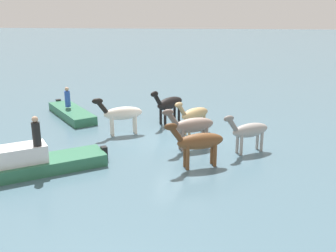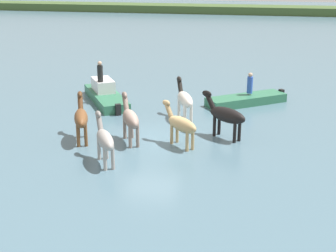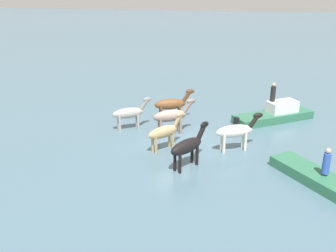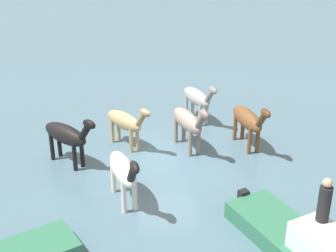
{
  "view_description": "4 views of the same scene",
  "coord_description": "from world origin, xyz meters",
  "px_view_note": "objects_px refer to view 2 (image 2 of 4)",
  "views": [
    {
      "loc": [
        -18.49,
        -0.82,
        6.55
      ],
      "look_at": [
        -0.34,
        0.61,
        0.92
      ],
      "focal_mm": 42.86,
      "sensor_mm": 36.0,
      "label": 1
    },
    {
      "loc": [
        4.86,
        -19.9,
        7.59
      ],
      "look_at": [
        0.76,
        0.18,
        0.62
      ],
      "focal_mm": 51.12,
      "sensor_mm": 36.0,
      "label": 2
    },
    {
      "loc": [
        20.19,
        2.53,
        8.63
      ],
      "look_at": [
        0.89,
        -0.47,
        1.13
      ],
      "focal_mm": 41.94,
      "sensor_mm": 36.0,
      "label": 3
    },
    {
      "loc": [
        -1.09,
        15.63,
        8.38
      ],
      "look_at": [
        -0.09,
        -0.22,
        1.06
      ],
      "focal_mm": 52.45,
      "sensor_mm": 36.0,
      "label": 4
    }
  ],
  "objects_px": {
    "horse_lead": "(130,118)",
    "horse_gray_outer": "(105,139)",
    "horse_pinto_flank": "(226,115)",
    "person_spotter_bow": "(100,72)",
    "person_watcher_seated": "(250,84)",
    "horse_chestnut_trailing": "(185,99)",
    "boat_launch_far": "(247,101)",
    "horse_dark_mare": "(181,124)",
    "boat_motor_center": "(106,96)",
    "horse_dun_straggler": "(81,118)"
  },
  "relations": [
    {
      "from": "boat_motor_center",
      "to": "person_spotter_bow",
      "type": "height_order",
      "value": "person_spotter_bow"
    },
    {
      "from": "horse_gray_outer",
      "to": "person_watcher_seated",
      "type": "xyz_separation_m",
      "value": [
        5.26,
        10.04,
        0.1
      ]
    },
    {
      "from": "horse_dun_straggler",
      "to": "person_watcher_seated",
      "type": "distance_m",
      "value": 10.55
    },
    {
      "from": "horse_dun_straggler",
      "to": "boat_motor_center",
      "type": "height_order",
      "value": "horse_dun_straggler"
    },
    {
      "from": "horse_dun_straggler",
      "to": "person_spotter_bow",
      "type": "bearing_deg",
      "value": -10.42
    },
    {
      "from": "horse_pinto_flank",
      "to": "person_spotter_bow",
      "type": "bearing_deg",
      "value": 4.86
    },
    {
      "from": "horse_gray_outer",
      "to": "person_spotter_bow",
      "type": "relative_size",
      "value": 1.9
    },
    {
      "from": "horse_dark_mare",
      "to": "horse_lead",
      "type": "bearing_deg",
      "value": 41.56
    },
    {
      "from": "horse_dark_mare",
      "to": "horse_dun_straggler",
      "type": "bearing_deg",
      "value": 46.24
    },
    {
      "from": "horse_gray_outer",
      "to": "person_watcher_seated",
      "type": "distance_m",
      "value": 11.33
    },
    {
      "from": "person_watcher_seated",
      "to": "horse_dun_straggler",
      "type": "bearing_deg",
      "value": -132.42
    },
    {
      "from": "horse_dun_straggler",
      "to": "boat_launch_far",
      "type": "xyz_separation_m",
      "value": [
        6.99,
        7.57,
        -0.93
      ]
    },
    {
      "from": "horse_chestnut_trailing",
      "to": "boat_launch_far",
      "type": "xyz_separation_m",
      "value": [
        2.98,
        3.61,
        -0.93
      ]
    },
    {
      "from": "person_spotter_bow",
      "to": "horse_dun_straggler",
      "type": "bearing_deg",
      "value": -78.63
    },
    {
      "from": "horse_dun_straggler",
      "to": "horse_dark_mare",
      "type": "xyz_separation_m",
      "value": [
        4.47,
        0.26,
        -0.08
      ]
    },
    {
      "from": "horse_pinto_flank",
      "to": "boat_launch_far",
      "type": "height_order",
      "value": "horse_pinto_flank"
    },
    {
      "from": "horse_gray_outer",
      "to": "horse_dark_mare",
      "type": "xyz_separation_m",
      "value": [
        2.61,
        2.51,
        -0.02
      ]
    },
    {
      "from": "boat_motor_center",
      "to": "boat_launch_far",
      "type": "height_order",
      "value": "boat_motor_center"
    },
    {
      "from": "horse_lead",
      "to": "horse_gray_outer",
      "type": "xyz_separation_m",
      "value": [
        -0.32,
        -2.57,
        -0.08
      ]
    },
    {
      "from": "horse_chestnut_trailing",
      "to": "boat_launch_far",
      "type": "height_order",
      "value": "horse_chestnut_trailing"
    },
    {
      "from": "horse_dark_mare",
      "to": "person_spotter_bow",
      "type": "height_order",
      "value": "person_spotter_bow"
    },
    {
      "from": "horse_dun_straggler",
      "to": "horse_dark_mare",
      "type": "bearing_deg",
      "value": -108.5
    },
    {
      "from": "horse_gray_outer",
      "to": "boat_launch_far",
      "type": "distance_m",
      "value": 11.11
    },
    {
      "from": "horse_lead",
      "to": "horse_chestnut_trailing",
      "type": "relative_size",
      "value": 0.99
    },
    {
      "from": "horse_chestnut_trailing",
      "to": "horse_dark_mare",
      "type": "distance_m",
      "value": 3.73
    },
    {
      "from": "horse_chestnut_trailing",
      "to": "boat_motor_center",
      "type": "bearing_deg",
      "value": 39.61
    },
    {
      "from": "horse_gray_outer",
      "to": "person_spotter_bow",
      "type": "xyz_separation_m",
      "value": [
        -3.12,
        8.51,
        0.72
      ]
    },
    {
      "from": "horse_chestnut_trailing",
      "to": "horse_gray_outer",
      "type": "height_order",
      "value": "horse_chestnut_trailing"
    },
    {
      "from": "horse_dun_straggler",
      "to": "horse_chestnut_trailing",
      "type": "distance_m",
      "value": 5.63
    },
    {
      "from": "person_watcher_seated",
      "to": "horse_lead",
      "type": "bearing_deg",
      "value": -123.43
    },
    {
      "from": "person_spotter_bow",
      "to": "horse_chestnut_trailing",
      "type": "bearing_deg",
      "value": -23.56
    },
    {
      "from": "horse_lead",
      "to": "horse_gray_outer",
      "type": "height_order",
      "value": "horse_lead"
    },
    {
      "from": "horse_gray_outer",
      "to": "person_watcher_seated",
      "type": "relative_size",
      "value": 1.9
    },
    {
      "from": "horse_lead",
      "to": "person_spotter_bow",
      "type": "height_order",
      "value": "person_spotter_bow"
    },
    {
      "from": "horse_chestnut_trailing",
      "to": "horse_pinto_flank",
      "type": "height_order",
      "value": "horse_pinto_flank"
    },
    {
      "from": "horse_chestnut_trailing",
      "to": "horse_dark_mare",
      "type": "relative_size",
      "value": 1.26
    },
    {
      "from": "person_spotter_bow",
      "to": "boat_motor_center",
      "type": "bearing_deg",
      "value": 48.47
    },
    {
      "from": "horse_dun_straggler",
      "to": "horse_chestnut_trailing",
      "type": "relative_size",
      "value": 1.01
    },
    {
      "from": "horse_chestnut_trailing",
      "to": "boat_motor_center",
      "type": "height_order",
      "value": "horse_chestnut_trailing"
    },
    {
      "from": "horse_dark_mare",
      "to": "person_watcher_seated",
      "type": "relative_size",
      "value": 1.67
    },
    {
      "from": "horse_pinto_flank",
      "to": "boat_launch_far",
      "type": "xyz_separation_m",
      "value": [
        0.71,
        5.88,
        -0.94
      ]
    },
    {
      "from": "horse_dun_straggler",
      "to": "horse_gray_outer",
      "type": "xyz_separation_m",
      "value": [
        1.86,
        -2.25,
        -0.07
      ]
    },
    {
      "from": "horse_dun_straggler",
      "to": "boat_launch_far",
      "type": "distance_m",
      "value": 10.34
    },
    {
      "from": "horse_dun_straggler",
      "to": "horse_pinto_flank",
      "type": "distance_m",
      "value": 6.5
    },
    {
      "from": "horse_dark_mare",
      "to": "boat_motor_center",
      "type": "height_order",
      "value": "horse_dark_mare"
    },
    {
      "from": "horse_chestnut_trailing",
      "to": "horse_dark_mare",
      "type": "xyz_separation_m",
      "value": [
        0.47,
        -3.7,
        -0.09
      ]
    },
    {
      "from": "horse_gray_outer",
      "to": "boat_launch_far",
      "type": "height_order",
      "value": "horse_gray_outer"
    },
    {
      "from": "horse_dun_straggler",
      "to": "boat_launch_far",
      "type": "bearing_deg",
      "value": -64.51
    },
    {
      "from": "horse_lead",
      "to": "horse_chestnut_trailing",
      "type": "bearing_deg",
      "value": -54.14
    },
    {
      "from": "horse_gray_outer",
      "to": "horse_pinto_flank",
      "type": "bearing_deg",
      "value": -79.14
    }
  ]
}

